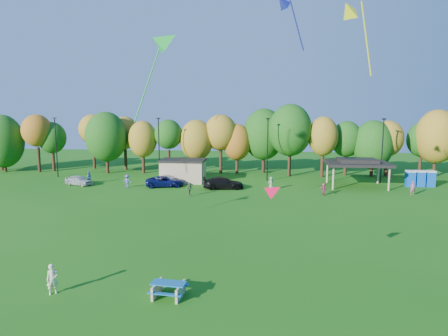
# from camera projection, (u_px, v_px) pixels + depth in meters

# --- Properties ---
(ground) EXTENTS (160.00, 160.00, 0.00)m
(ground) POSITION_uv_depth(u_px,v_px,m) (229.00, 331.00, 19.02)
(ground) COLOR #19600F
(ground) RESTS_ON ground
(tree_line) EXTENTS (93.57, 10.55, 11.15)m
(tree_line) POSITION_uv_depth(u_px,v_px,m) (248.00, 137.00, 63.01)
(tree_line) COLOR black
(tree_line) RESTS_ON ground
(lamp_posts) EXTENTS (64.50, 0.25, 9.09)m
(lamp_posts) POSITION_uv_depth(u_px,v_px,m) (268.00, 147.00, 57.44)
(lamp_posts) COLOR black
(lamp_posts) RESTS_ON ground
(utility_building) EXTENTS (6.30, 4.30, 3.25)m
(utility_building) POSITION_uv_depth(u_px,v_px,m) (183.00, 170.00, 57.15)
(utility_building) COLOR tan
(utility_building) RESTS_ON ground
(pavilion) EXTENTS (8.20, 6.20, 3.77)m
(pavilion) POSITION_uv_depth(u_px,v_px,m) (357.00, 163.00, 53.54)
(pavilion) COLOR tan
(pavilion) RESTS_ON ground
(porta_potties) EXTENTS (3.75, 1.25, 2.18)m
(porta_potties) POSITION_uv_depth(u_px,v_px,m) (420.00, 179.00, 53.75)
(porta_potties) COLOR #0D4CB2
(porta_potties) RESTS_ON ground
(picnic_table) EXTENTS (2.08, 1.79, 0.84)m
(picnic_table) POSITION_uv_depth(u_px,v_px,m) (169.00, 288.00, 22.38)
(picnic_table) COLOR tan
(picnic_table) RESTS_ON ground
(kite_flyer) EXTENTS (0.77, 0.73, 1.76)m
(kite_flyer) POSITION_uv_depth(u_px,v_px,m) (52.00, 279.00, 22.66)
(kite_flyer) COLOR beige
(kite_flyer) RESTS_ON ground
(car_a) EXTENTS (4.35, 2.87, 1.38)m
(car_a) POSITION_uv_depth(u_px,v_px,m) (79.00, 180.00, 54.75)
(car_a) COLOR #BEBEBE
(car_a) RESTS_ON ground
(car_b) EXTENTS (4.22, 1.87, 1.35)m
(car_b) POSITION_uv_depth(u_px,v_px,m) (168.00, 180.00, 54.63)
(car_b) COLOR #A8A8AD
(car_b) RESTS_ON ground
(car_c) EXTENTS (5.59, 3.52, 1.44)m
(car_c) POSITION_uv_depth(u_px,v_px,m) (165.00, 181.00, 53.71)
(car_c) COLOR #0D1351
(car_c) RESTS_ON ground
(car_d) EXTENTS (5.59, 2.97, 1.54)m
(car_d) POSITION_uv_depth(u_px,v_px,m) (223.00, 183.00, 52.26)
(car_d) COLOR black
(car_d) RESTS_ON ground
(far_person_0) EXTENTS (1.03, 1.47, 1.53)m
(far_person_0) POSITION_uv_depth(u_px,v_px,m) (324.00, 189.00, 48.48)
(far_person_0) COLOR #983F53
(far_person_0) RESTS_ON ground
(far_person_1) EXTENTS (1.06, 1.02, 1.73)m
(far_person_1) POSITION_uv_depth(u_px,v_px,m) (89.00, 177.00, 55.95)
(far_person_1) COLOR #526AB6
(far_person_1) RESTS_ON ground
(far_person_2) EXTENTS (0.94, 1.04, 1.70)m
(far_person_2) POSITION_uv_depth(u_px,v_px,m) (189.00, 189.00, 47.81)
(far_person_2) COLOR #708451
(far_person_2) RESTS_ON ground
(far_person_3) EXTENTS (0.96, 0.75, 1.73)m
(far_person_3) POSITION_uv_depth(u_px,v_px,m) (271.00, 183.00, 51.56)
(far_person_3) COLOR gray
(far_person_3) RESTS_ON ground
(far_person_4) EXTENTS (1.16, 0.70, 1.75)m
(far_person_4) POSITION_uv_depth(u_px,v_px,m) (127.00, 181.00, 53.05)
(far_person_4) COLOR #5753B8
(far_person_4) RESTS_ON ground
(far_person_5) EXTENTS (0.66, 0.46, 1.73)m
(far_person_5) POSITION_uv_depth(u_px,v_px,m) (413.00, 188.00, 48.53)
(far_person_5) COLOR #A24C6F
(far_person_5) RESTS_ON ground
(kite_4) EXTENTS (2.64, 1.79, 4.44)m
(kite_4) POSITION_uv_depth(u_px,v_px,m) (283.00, 3.00, 30.59)
(kite_4) COLOR navy
(kite_9) EXTENTS (4.57, 2.62, 7.68)m
(kite_9) POSITION_uv_depth(u_px,v_px,m) (168.00, 42.00, 31.64)
(kite_9) COLOR green
(kite_10) EXTENTS (2.74, 2.86, 5.49)m
(kite_10) POSITION_uv_depth(u_px,v_px,m) (349.00, 10.00, 27.70)
(kite_10) COLOR yellow
(kite_11) EXTENTS (1.20, 0.99, 1.12)m
(kite_11) POSITION_uv_depth(u_px,v_px,m) (274.00, 191.00, 21.30)
(kite_11) COLOR #FA0D3A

